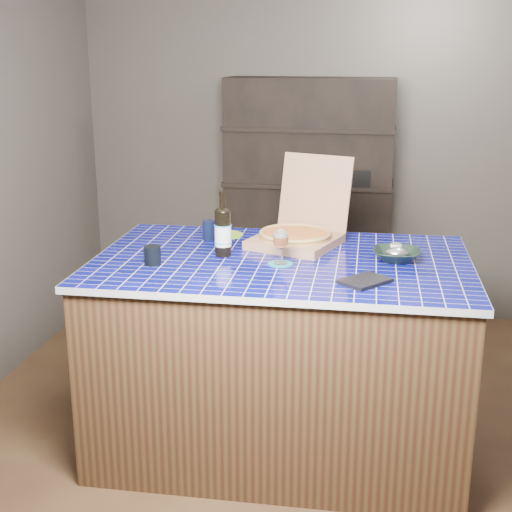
% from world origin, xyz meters
% --- Properties ---
extents(room, '(3.50, 3.50, 3.50)m').
position_xyz_m(room, '(0.00, 0.00, 1.25)').
color(room, brown).
rests_on(room, ground).
extents(shelving_unit, '(1.20, 0.41, 1.80)m').
position_xyz_m(shelving_unit, '(0.00, 1.53, 0.90)').
color(shelving_unit, black).
rests_on(shelving_unit, floor).
extents(kitchen_island, '(1.86, 1.21, 1.01)m').
position_xyz_m(kitchen_island, '(0.08, -0.30, 0.50)').
color(kitchen_island, '#4B361D').
rests_on(kitchen_island, floor).
extents(pizza_box, '(0.54, 0.60, 0.44)m').
position_xyz_m(pizza_box, '(0.12, -0.03, 1.07)').
color(pizza_box, '#96664D').
rests_on(pizza_box, kitchen_island).
extents(mead_bottle, '(0.09, 0.09, 0.32)m').
position_xyz_m(mead_bottle, '(-0.22, -0.30, 1.13)').
color(mead_bottle, black).
rests_on(mead_bottle, kitchen_island).
extents(teal_trivet, '(0.12, 0.12, 0.01)m').
position_xyz_m(teal_trivet, '(0.08, -0.40, 1.01)').
color(teal_trivet, teal).
rests_on(teal_trivet, kitchen_island).
extents(wine_glass, '(0.08, 0.08, 0.17)m').
position_xyz_m(wine_glass, '(0.08, -0.40, 1.13)').
color(wine_glass, white).
rests_on(wine_glass, teal_trivet).
extents(tumbler, '(0.08, 0.08, 0.09)m').
position_xyz_m(tumbler, '(-0.52, -0.51, 1.05)').
color(tumbler, black).
rests_on(tumbler, kitchen_island).
extents(dvd_case, '(0.25, 0.26, 0.02)m').
position_xyz_m(dvd_case, '(0.49, -0.60, 1.01)').
color(dvd_case, black).
rests_on(dvd_case, kitchen_island).
extents(bowl, '(0.23, 0.23, 0.06)m').
position_xyz_m(bowl, '(0.63, -0.23, 1.03)').
color(bowl, black).
rests_on(bowl, kitchen_island).
extents(foil_contents, '(0.11, 0.09, 0.05)m').
position_xyz_m(foil_contents, '(0.63, -0.23, 1.05)').
color(foil_contents, silver).
rests_on(foil_contents, bowl).
extents(white_jar, '(0.06, 0.06, 0.05)m').
position_xyz_m(white_jar, '(0.63, -0.12, 1.03)').
color(white_jar, silver).
rests_on(white_jar, kitchen_island).
extents(navy_cup, '(0.07, 0.07, 0.11)m').
position_xyz_m(navy_cup, '(-0.36, -0.02, 1.06)').
color(navy_cup, black).
rests_on(navy_cup, kitchen_island).
extents(green_trivet, '(0.18, 0.18, 0.01)m').
position_xyz_m(green_trivet, '(-0.29, 0.09, 1.01)').
color(green_trivet, '#87C229').
rests_on(green_trivet, kitchen_island).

